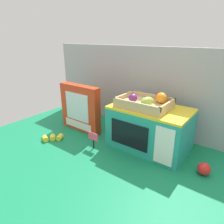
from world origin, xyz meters
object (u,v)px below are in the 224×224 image
object	(u,v)px
price_sign	(93,138)
loose_toy_apple	(204,169)
loose_toy_banana	(53,138)
toy_microwave	(149,128)
food_groups_crate	(146,103)
cookie_set_box	(80,108)

from	to	relation	value
price_sign	loose_toy_apple	xyz separation A→B (m)	(0.57, 0.14, -0.04)
loose_toy_banana	toy_microwave	bearing A→B (deg)	29.57
toy_microwave	loose_toy_banana	distance (m)	0.60
price_sign	food_groups_crate	bearing A→B (deg)	42.15
food_groups_crate	toy_microwave	bearing A→B (deg)	29.28
toy_microwave	price_sign	distance (m)	0.33
toy_microwave	price_sign	xyz separation A→B (m)	(-0.24, -0.21, -0.05)
price_sign	loose_toy_banana	size ratio (longest dim) A/B	0.85
food_groups_crate	price_sign	xyz separation A→B (m)	(-0.22, -0.20, -0.20)
toy_microwave	loose_toy_banana	xyz separation A→B (m)	(-0.51, -0.29, -0.11)
toy_microwave	loose_toy_apple	size ratio (longest dim) A/B	7.23
loose_toy_banana	loose_toy_apple	distance (m)	0.87
loose_toy_banana	price_sign	bearing A→B (deg)	16.43
food_groups_crate	loose_toy_apple	distance (m)	0.43
cookie_set_box	loose_toy_apple	distance (m)	0.82
food_groups_crate	cookie_set_box	xyz separation A→B (m)	(-0.46, -0.06, -0.11)
food_groups_crate	loose_toy_banana	distance (m)	0.62
cookie_set_box	price_sign	xyz separation A→B (m)	(0.24, -0.14, -0.09)
price_sign	loose_toy_banana	xyz separation A→B (m)	(-0.27, -0.08, -0.05)
cookie_set_box	price_sign	world-z (taller)	cookie_set_box
toy_microwave	food_groups_crate	size ratio (longest dim) A/B	1.56
loose_toy_banana	loose_toy_apple	xyz separation A→B (m)	(0.84, 0.22, 0.01)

